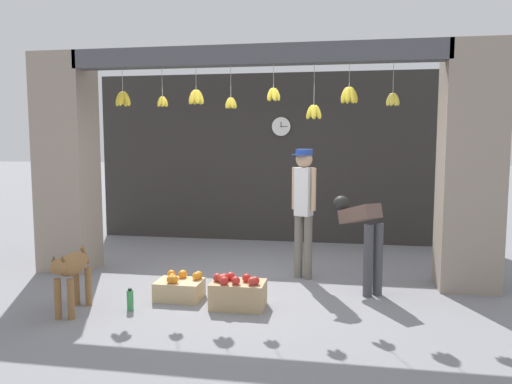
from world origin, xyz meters
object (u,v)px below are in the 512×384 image
Objects in this scene: fruit_crate_oranges at (180,288)px; water_bottle at (130,300)px; dog at (71,269)px; shopkeeper at (304,202)px; worker_stooping at (361,230)px; wall_clock at (281,127)px; fruit_crate_apples at (238,293)px.

fruit_crate_oranges reaches higher than water_bottle.
dog is at bearing -162.76° from water_bottle.
shopkeeper reaches higher than water_bottle.
dog is 0.69m from water_bottle.
worker_stooping is 3.21× the size of wall_clock.
fruit_crate_apples is at bearing 87.50° from shopkeeper.
fruit_crate_oranges is at bearing 165.28° from worker_stooping.
shopkeeper is 3.28× the size of fruit_crate_oranges.
worker_stooping is (3.02, 1.34, 0.27)m from dog.
wall_clock is (1.71, 4.03, 1.57)m from dog.
shopkeeper is 0.87m from worker_stooping.
fruit_crate_oranges is at bearing 165.83° from fruit_crate_apples.
worker_stooping reaches higher than dog.
water_bottle is (-0.40, -0.47, -0.02)m from fruit_crate_oranges.
dog is at bearing 170.44° from worker_stooping.
shopkeeper is 2.92× the size of fruit_crate_apples.
wall_clock is (-1.31, 2.69, 1.30)m from worker_stooping.
worker_stooping reaches higher than fruit_crate_oranges.
wall_clock reaches higher than dog.
shopkeeper is (2.29, 1.74, 0.54)m from dog.
worker_stooping is 2.79m from water_bottle.
wall_clock reaches higher than shopkeeper.
worker_stooping is 1.70m from fruit_crate_apples.
fruit_crate_apples is at bearing 99.71° from dog.
fruit_crate_apples is at bearing 14.26° from water_bottle.
shopkeeper reaches higher than fruit_crate_oranges.
shopkeeper is at bearing 121.62° from dog.
water_bottle is (-2.45, -1.16, -0.63)m from worker_stooping.
fruit_crate_oranges is 0.89× the size of fruit_crate_apples.
shopkeeper is at bearing -75.77° from wall_clock.
water_bottle is (0.57, 0.18, -0.36)m from dog.
worker_stooping is 3.26m from wall_clock.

